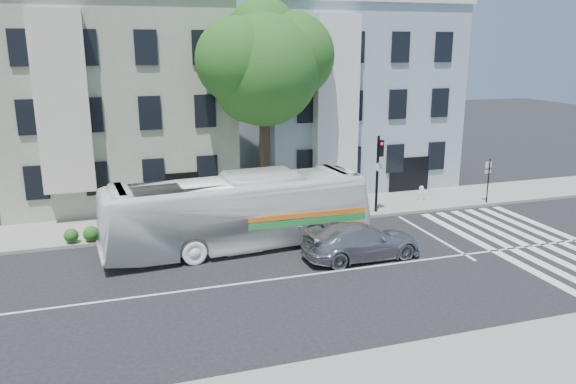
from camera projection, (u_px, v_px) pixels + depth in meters
name	position (u px, v px, depth m)	size (l,w,h in m)	color
ground	(324.00, 273.00, 22.14)	(120.00, 120.00, 0.00)	black
sidewalk_far	(268.00, 215.00, 29.48)	(80.00, 4.00, 0.15)	gray
sidewalk_near	(435.00, 384.00, 14.76)	(80.00, 4.00, 0.15)	gray
building_left	(118.00, 102.00, 32.47)	(12.00, 10.00, 11.00)	gray
building_right	(341.00, 96.00, 36.63)	(12.00, 10.00, 11.00)	#94A9B1
street_tree	(264.00, 63.00, 28.21)	(7.30, 5.90, 11.10)	#2D2116
bus	(238.00, 212.00, 24.53)	(11.81, 2.76, 3.29)	white
sedan	(362.00, 241.00, 23.55)	(5.10, 2.07, 1.48)	#A4A5AB
hedge	(168.00, 226.00, 26.22)	(8.50, 0.84, 0.70)	#22531B
traffic_signal	(379.00, 165.00, 29.03)	(0.44, 0.53, 4.21)	black
fire_hydrant	(421.00, 193.00, 31.85)	(0.48, 0.28, 0.85)	silver
far_sign_pole	(488.00, 175.00, 31.11)	(0.45, 0.20, 2.50)	black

